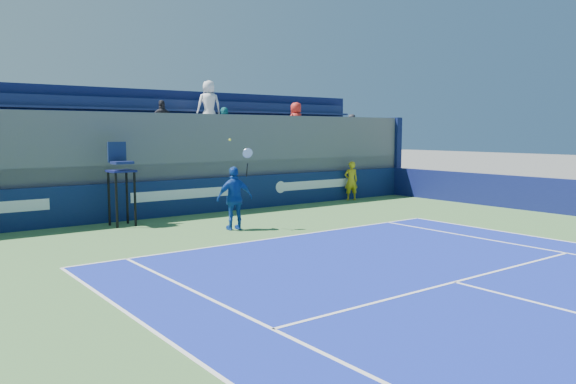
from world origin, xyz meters
TOP-DOWN VIEW (x-y plane):
  - ball_person at (7.15, 16.73)m, footprint 0.67×0.56m
  - back_hoarding at (0.00, 17.10)m, footprint 20.40×0.21m
  - umpire_chair at (-2.57, 16.24)m, footprint 0.73×0.73m
  - tennis_player at (-0.28, 13.62)m, footprint 1.11×0.63m
  - stadium_seating at (0.01, 19.14)m, footprint 21.00×4.05m

SIDE VIEW (x-z plane):
  - back_hoarding at x=0.00m, z-range 0.00..1.20m
  - ball_person at x=7.15m, z-range 0.01..1.58m
  - tennis_player at x=-0.28m, z-range -0.37..2.20m
  - umpire_chair at x=-2.57m, z-range 0.29..2.77m
  - stadium_seating at x=0.01m, z-range -0.52..4.21m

